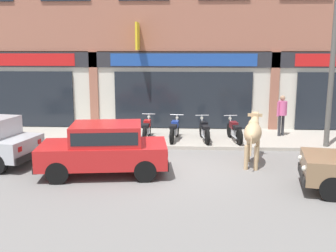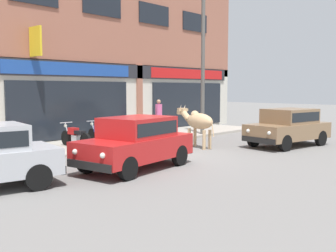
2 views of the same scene
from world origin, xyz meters
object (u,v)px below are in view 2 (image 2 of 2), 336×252
at_px(motorcycle_2, 124,132).
at_px(motorcycle_3, 144,130).
at_px(car_1, 289,125).
at_px(car_0, 136,140).
at_px(motorcycle_1, 101,134).
at_px(cow, 198,121).
at_px(pedestrian, 159,113).
at_px(utility_pole, 203,67).
at_px(motorcycle_0, 75,137).

distance_m(motorcycle_2, motorcycle_3, 1.12).
relative_size(motorcycle_2, motorcycle_3, 1.00).
bearing_deg(car_1, car_0, 170.55).
relative_size(car_0, motorcycle_1, 2.07).
height_order(cow, pedestrian, pedestrian).
xyz_separation_m(car_1, pedestrian, (-1.02, 6.04, 0.29)).
bearing_deg(pedestrian, car_0, -140.68).
relative_size(motorcycle_3, pedestrian, 1.12).
bearing_deg(pedestrian, utility_pole, -54.36).
relative_size(cow, motorcycle_0, 1.17).
bearing_deg(motorcycle_3, car_1, -59.54).
xyz_separation_m(car_0, motorcycle_2, (2.91, 3.85, -0.30)).
xyz_separation_m(motorcycle_1, motorcycle_3, (2.24, -0.05, 0.00)).
distance_m(cow, motorcycle_0, 4.57).
xyz_separation_m(car_0, car_1, (6.98, -1.16, 0.00)).
bearing_deg(motorcycle_0, motorcycle_1, -6.39).
xyz_separation_m(motorcycle_2, utility_pole, (4.25, -0.65, 2.71)).
bearing_deg(cow, motorcycle_2, 117.26).
xyz_separation_m(cow, motorcycle_1, (-2.49, 2.72, -0.50)).
bearing_deg(car_1, motorcycle_1, 135.67).
distance_m(motorcycle_1, utility_pole, 6.06).
xyz_separation_m(car_0, utility_pole, (7.16, 3.20, 2.40)).
bearing_deg(motorcycle_2, car_0, -127.08).
xyz_separation_m(car_1, motorcycle_2, (-4.07, 5.01, -0.30)).
height_order(cow, motorcycle_3, cow).
height_order(cow, car_0, cow).
height_order(car_0, utility_pole, utility_pole).
bearing_deg(car_0, motorcycle_3, 43.84).
distance_m(car_1, motorcycle_0, 8.13).
height_order(motorcycle_2, utility_pole, utility_pole).
distance_m(car_0, pedestrian, 7.71).
relative_size(car_0, utility_pole, 0.61).
distance_m(car_0, motorcycle_1, 4.31).
height_order(motorcycle_2, pedestrian, pedestrian).
distance_m(motorcycle_3, pedestrian, 2.26).
xyz_separation_m(cow, motorcycle_3, (-0.25, 2.67, -0.50)).
bearing_deg(utility_pole, motorcycle_2, 171.31).
bearing_deg(cow, utility_pole, 34.80).
distance_m(cow, motorcycle_2, 3.03).
xyz_separation_m(motorcycle_0, motorcycle_3, (3.30, -0.17, 0.00)).
distance_m(motorcycle_0, pedestrian, 5.33).
relative_size(motorcycle_1, motorcycle_3, 1.01).
relative_size(car_0, motorcycle_2, 2.08).
xyz_separation_m(car_0, motorcycle_3, (4.03, 3.87, -0.30)).
bearing_deg(motorcycle_1, motorcycle_2, -3.15).
bearing_deg(car_1, pedestrian, 99.61).
distance_m(car_0, utility_pole, 8.21).
distance_m(motorcycle_0, utility_pole, 7.03).
bearing_deg(pedestrian, motorcycle_3, -152.30).
height_order(motorcycle_0, pedestrian, pedestrian).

